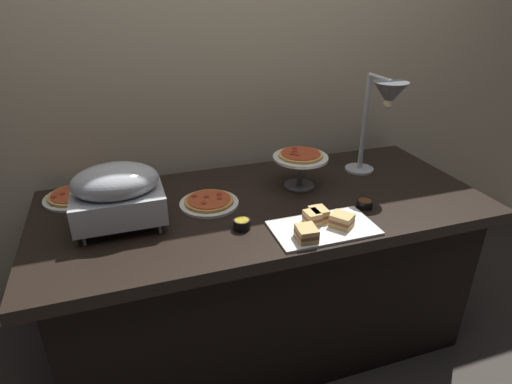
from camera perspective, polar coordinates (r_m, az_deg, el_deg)
The scene contains 11 objects.
ground_plane at distance 2.29m, azimuth 0.97°, elevation -18.40°, with size 8.00×8.00×0.00m, color #38332D.
back_wall at distance 2.15m, azimuth -3.38°, elevation 15.23°, with size 4.40×0.04×2.40m, color #C6B593.
buffet_table at distance 2.04m, azimuth 1.05°, elevation -10.64°, with size 1.90×0.84×0.76m.
chafing_dish at distance 1.67m, azimuth -18.03°, elevation -0.08°, with size 0.33×0.24×0.25m.
heat_lamp at distance 1.98m, azimuth 16.70°, elevation 11.22°, with size 0.15×0.31×0.48m.
pizza_plate_front at distance 2.01m, azimuth -23.07°, elevation -0.55°, with size 0.26×0.26×0.03m.
pizza_plate_center at distance 1.81m, azimuth -6.27°, elevation -1.34°, with size 0.25×0.25×0.03m.
pizza_plate_raised_stand at distance 1.93m, azimuth 5.94°, elevation 4.28°, with size 0.25×0.25×0.17m.
sandwich_platter at distance 1.64m, azimuth 8.77°, elevation -4.36°, with size 0.39×0.23×0.06m.
sauce_cup_near at distance 1.84m, azimuth 14.27°, elevation -1.49°, with size 0.07×0.07×0.03m.
sauce_cup_far at distance 1.63m, azimuth -1.91°, elevation -4.26°, with size 0.07×0.07×0.04m.
Camera 1 is at (-0.55, -1.54, 1.60)m, focal length 30.01 mm.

